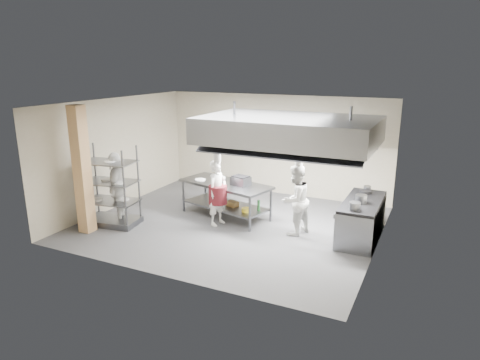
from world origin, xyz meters
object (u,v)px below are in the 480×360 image
at_px(island, 226,200).
at_px(griddle, 241,181).
at_px(chef_head, 217,193).
at_px(chef_plating, 117,188).
at_px(chef_line, 295,200).
at_px(pass_rack, 110,186).
at_px(stockpot, 361,199).
at_px(cooking_range, 361,220).

bearing_deg(island, griddle, 11.07).
distance_m(chef_head, chef_plating, 2.50).
bearing_deg(chef_line, pass_rack, -49.69).
bearing_deg(chef_plating, island, 97.24).
distance_m(pass_rack, chef_head, 2.65).
distance_m(chef_line, chef_plating, 4.39).
bearing_deg(pass_rack, stockpot, 6.33).
xyz_separation_m(pass_rack, chef_plating, (0.09, 0.16, -0.08)).
relative_size(chef_plating, stockpot, 7.09).
distance_m(chef_plating, griddle, 3.08).
bearing_deg(griddle, chef_line, 1.87).
xyz_separation_m(cooking_range, chef_line, (-1.46, -0.42, 0.41)).
relative_size(pass_rack, chef_head, 1.21).
distance_m(pass_rack, chef_line, 4.52).
distance_m(chef_line, griddle, 1.61).
height_order(cooking_range, chef_plating, chef_plating).
bearing_deg(cooking_range, griddle, -178.52).
bearing_deg(griddle, stockpot, 12.47).
bearing_deg(chef_line, chef_plating, -51.35).
height_order(chef_line, stockpot, chef_line).
distance_m(chef_plating, stockpot, 5.85).
bearing_deg(chef_plating, chef_head, 84.82).
bearing_deg(stockpot, chef_head, -171.88).
xyz_separation_m(griddle, stockpot, (3.00, -0.09, -0.03)).
xyz_separation_m(island, chef_line, (2.01, -0.36, 0.38)).
relative_size(pass_rack, chef_plating, 1.09).
xyz_separation_m(cooking_range, chef_head, (-3.38, -0.65, 0.39)).
bearing_deg(cooking_range, stockpot, -95.29).
bearing_deg(cooking_range, chef_head, -169.12).
relative_size(griddle, stockpot, 1.71).
bearing_deg(griddle, chef_head, -108.10).
xyz_separation_m(island, chef_plating, (-2.22, -1.55, 0.45)).
height_order(island, chef_head, chef_head).
relative_size(pass_rack, chef_line, 1.19).
bearing_deg(cooking_range, island, -179.10).
height_order(pass_rack, cooking_range, pass_rack).
height_order(island, chef_line, chef_line).
bearing_deg(chef_head, griddle, -22.41).
relative_size(chef_line, stockpot, 6.50).
xyz_separation_m(cooking_range, chef_plating, (-5.69, -1.61, 0.49)).
xyz_separation_m(island, griddle, (0.45, -0.02, 0.56)).
relative_size(island, chef_plating, 1.35).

